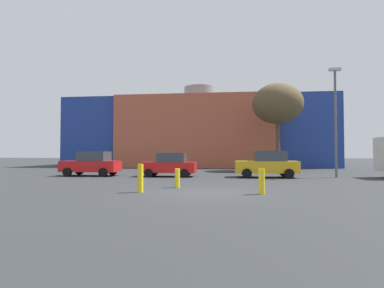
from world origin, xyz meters
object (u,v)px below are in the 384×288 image
at_px(parked_car_2, 267,164).
at_px(bollard_yellow_2, 177,178).
at_px(bollard_yellow_1, 262,181).
at_px(street_lamp, 335,115).
at_px(bollard_yellow_0, 140,178).
at_px(parked_car_0, 92,164).
at_px(parked_car_1, 169,165).
at_px(bare_tree_0, 277,104).

xyz_separation_m(parked_car_2, bollard_yellow_2, (-5.05, -6.95, -0.45)).
bearing_deg(parked_car_2, bollard_yellow_1, 81.58).
distance_m(parked_car_2, street_lamp, 5.80).
bearing_deg(bollard_yellow_1, bollard_yellow_0, 179.84).
bearing_deg(parked_car_0, bollard_yellow_1, 141.58).
distance_m(parked_car_1, bollard_yellow_0, 8.90).
distance_m(parked_car_1, bare_tree_0, 13.54).
bearing_deg(bare_tree_0, bollard_yellow_0, -115.65).
xyz_separation_m(parked_car_1, street_lamp, (11.45, 0.51, 3.45)).
bearing_deg(parked_car_1, street_lamp, -177.45).
xyz_separation_m(parked_car_1, parked_car_2, (6.77, 0.00, 0.07)).
bearing_deg(bare_tree_0, parked_car_2, -103.70).
distance_m(parked_car_0, street_lamp, 17.56).
distance_m(parked_car_1, street_lamp, 11.97).
distance_m(parked_car_0, bollard_yellow_1, 14.32).
relative_size(bollard_yellow_0, bollard_yellow_2, 1.31).
bearing_deg(parked_car_1, bare_tree_0, -135.86).
bearing_deg(bollard_yellow_1, bollard_yellow_2, 152.43).
height_order(parked_car_0, parked_car_2, parked_car_2).
bearing_deg(street_lamp, parked_car_1, -177.45).
xyz_separation_m(bare_tree_0, street_lamp, (2.59, -8.09, -2.10)).
bearing_deg(bollard_yellow_2, bare_tree_0, 65.31).
bearing_deg(bollard_yellow_1, parked_car_1, 121.48).
height_order(parked_car_0, bollard_yellow_0, parked_car_0).
relative_size(parked_car_2, street_lamp, 0.56).
bearing_deg(bollard_yellow_1, parked_car_0, 141.58).
xyz_separation_m(bare_tree_0, bollard_yellow_1, (-3.41, -17.50, -5.88)).
height_order(bare_tree_0, bollard_yellow_0, bare_tree_0).
bearing_deg(street_lamp, parked_car_0, -178.30).
relative_size(parked_car_0, parked_car_2, 0.98).
bearing_deg(parked_car_1, bollard_yellow_1, 121.48).
bearing_deg(parked_car_1, bollard_yellow_0, 93.00).
height_order(parked_car_1, bollard_yellow_1, parked_car_1).
xyz_separation_m(parked_car_0, street_lamp, (17.22, 0.51, 3.40)).
distance_m(bare_tree_0, bollard_yellow_1, 18.77).
bearing_deg(bare_tree_0, parked_car_1, -135.86).
xyz_separation_m(parked_car_2, bollard_yellow_0, (-6.30, -8.89, -0.31)).
distance_m(bollard_yellow_0, bollard_yellow_1, 4.98).
bearing_deg(bare_tree_0, bollard_yellow_1, -101.04).
bearing_deg(bollard_yellow_0, street_lamp, 40.53).
height_order(bollard_yellow_1, street_lamp, street_lamp).
height_order(bollard_yellow_0, bollard_yellow_2, bollard_yellow_0).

